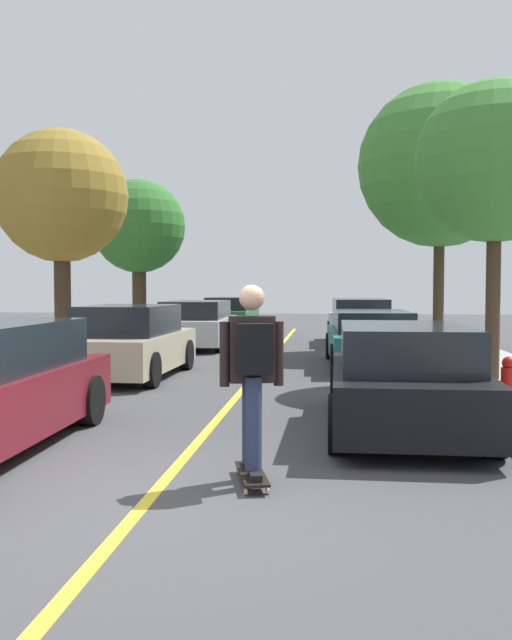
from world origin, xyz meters
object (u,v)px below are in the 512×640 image
Objects in this scene: parked_car_left_far at (197,324)px; parked_car_left_farthest at (230,315)px; skateboarder at (252,367)px; parked_car_right_far at (360,322)px; parked_car_left_near at (130,343)px; parked_car_right_near at (371,339)px; street_tree_left_near at (139,228)px; fire_hydrant at (508,383)px; street_tree_right_nearest at (495,163)px; street_tree_right_near at (440,166)px; skateboard at (252,474)px; parked_car_right_nearest at (403,378)px; street_tree_left_nearest at (61,197)px.

parked_car_left_farthest is (0.00, 6.75, -0.01)m from parked_car_left_far.
parked_car_right_far is at bearing 84.12° from skateboarder.
parked_car_left_near is 0.88× the size of parked_car_right_near.
street_tree_left_near reaches higher than fire_hydrant.
parked_car_left_near is at bearing -154.03° from parked_car_right_near.
street_tree_right_near is (0.00, 6.26, 1.03)m from street_tree_right_nearest.
parked_car_left_farthest is 11.18m from street_tree_right_near.
fire_hydrant is 4.67m from skateboard.
parked_car_right_far is (4.82, 1.64, 0.02)m from parked_car_left_far.
street_tree_left_near reaches higher than parked_car_right_near.
parked_car_right_nearest is 0.89× the size of parked_car_right_far.
street_tree_left_near is at bearing -173.70° from parked_car_right_far.
skateboard is at bearing -99.70° from parked_car_right_near.
street_tree_right_nearest is 7.53× the size of fire_hydrant.
skateboarder is (5.20, -14.73, -2.53)m from street_tree_left_near.
parked_car_left_near is 0.90× the size of parked_car_right_far.
parked_car_right_nearest is (4.82, -11.30, -0.04)m from parked_car_left_far.
street_tree_right_nearest is (8.76, -2.03, 0.23)m from street_tree_left_nearest.
street_tree_left_nearest is 10.26m from fire_hydrant.
skateboarder is (0.01, -0.03, 0.98)m from skateboard.
street_tree_left_nearest reaches higher than skateboarder.
parked_car_left_far is 0.98× the size of parked_car_right_far.
street_tree_left_nearest reaches higher than fire_hydrant.
parked_car_left_near is 5.36m from parked_car_right_near.
parked_car_right_far is at bearing 102.48° from street_tree_right_nearest.
parked_car_left_farthest is at bearing 98.90° from skateboarder.
parked_car_left_far is 1.10× the size of parked_car_right_nearest.
parked_car_left_farthest is at bearing 115.84° from street_tree_right_nearest.
parked_car_left_farthest is 6.83m from street_tree_left_near.
parked_car_right_far is 12.07m from fire_hydrant.
street_tree_right_nearest reaches higher than street_tree_left_nearest.
street_tree_left_near is 9.08m from street_tree_right_near.
parked_car_left_far is 6.47× the size of fire_hydrant.
skateboard is at bearing -76.89° from parked_car_left_far.
parked_car_left_farthest is at bearing 98.89° from skateboard.
parked_car_right_nearest is 11.34m from street_tree_right_near.
street_tree_left_nearest is at bearing 121.22° from skateboard.
parked_car_left_near reaches higher than fire_hydrant.
street_tree_right_near reaches higher than parked_car_right_nearest.
parked_car_right_nearest is 0.87× the size of parked_car_right_near.
parked_car_left_farthest is at bearing 71.37° from street_tree_left_near.
street_tree_left_near reaches higher than parked_car_right_nearest.
skateboarder is at bearing -70.57° from street_tree_left_near.
parked_car_right_nearest is 0.81× the size of street_tree_left_nearest.
skateboarder is at bearing -58.84° from street_tree_left_nearest.
street_tree_left_nearest is 0.72× the size of street_tree_right_near.
street_tree_left_nearest is at bearing -110.61° from parked_car_left_far.
parked_car_right_far is at bearing 84.08° from skateboard.
parked_car_left_near reaches higher than parked_car_left_far.
street_tree_left_nearest reaches higher than parked_car_right_near.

